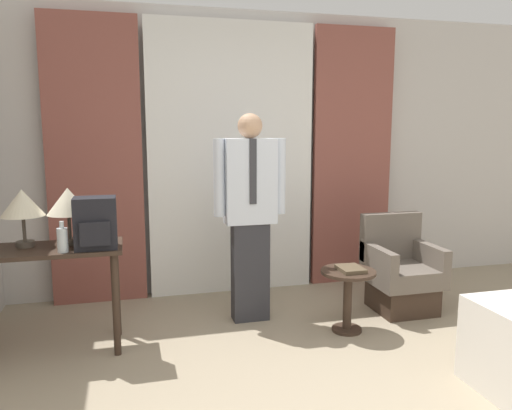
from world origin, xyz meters
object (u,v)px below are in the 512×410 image
object	(u,v)px
bottle_near_edge	(63,239)
person	(250,210)
side_table	(348,290)
desk	(48,268)
table_lamp_left	(22,204)
table_lamp_right	(68,203)
backpack	(95,223)
book	(351,269)
armchair	(400,275)

from	to	relation	value
bottle_near_edge	person	bearing A→B (deg)	15.84
side_table	person	bearing A→B (deg)	147.28
desk	table_lamp_left	xyz separation A→B (m)	(-0.15, 0.07, 0.45)
person	side_table	xyz separation A→B (m)	(0.68, -0.44, -0.60)
table_lamp_left	bottle_near_edge	bearing A→B (deg)	-40.11
table_lamp_right	person	distance (m)	1.40
backpack	table_lamp_left	bearing A→B (deg)	159.73
desk	table_lamp_right	xyz separation A→B (m)	(0.15, 0.07, 0.45)
person	desk	bearing A→B (deg)	-171.38
bottle_near_edge	book	xyz separation A→B (m)	(2.10, -0.06, -0.35)
table_lamp_left	side_table	size ratio (longest dim) A/B	0.82
armchair	bottle_near_edge	bearing A→B (deg)	-174.08
backpack	side_table	xyz separation A→B (m)	(1.87, -0.09, -0.61)
table_lamp_left	armchair	xyz separation A→B (m)	(3.02, 0.05, -0.76)
table_lamp_right	book	size ratio (longest dim) A/B	1.82
table_lamp_right	bottle_near_edge	xyz separation A→B (m)	(-0.02, -0.23, -0.22)
table_lamp_right	backpack	size ratio (longest dim) A/B	1.14
table_lamp_left	bottle_near_edge	world-z (taller)	table_lamp_left
armchair	book	world-z (taller)	armchair
table_lamp_right	book	distance (m)	2.17
desk	backpack	size ratio (longest dim) A/B	2.84
desk	bottle_near_edge	world-z (taller)	bottle_near_edge
table_lamp_left	person	size ratio (longest dim) A/B	0.24
table_lamp_right	person	size ratio (longest dim) A/B	0.24
desk	side_table	bearing A→B (deg)	-5.34
bottle_near_edge	person	world-z (taller)	person
desk	side_table	size ratio (longest dim) A/B	2.06
table_lamp_left	armchair	size ratio (longest dim) A/B	0.49
desk	person	world-z (taller)	person
backpack	side_table	size ratio (longest dim) A/B	0.72
person	side_table	distance (m)	1.01
desk	table_lamp_left	world-z (taller)	table_lamp_left
bottle_near_edge	backpack	size ratio (longest dim) A/B	0.59
bottle_near_edge	book	size ratio (longest dim) A/B	0.95
desk	bottle_near_edge	distance (m)	0.31
table_lamp_left	person	xyz separation A→B (m)	(1.68, 0.16, -0.14)
armchair	desk	bearing A→B (deg)	-177.64
desk	backpack	world-z (taller)	backpack
backpack	armchair	size ratio (longest dim) A/B	0.43
armchair	book	xyz separation A→B (m)	(-0.65, -0.34, 0.20)
person	bottle_near_edge	bearing A→B (deg)	-164.16
table_lamp_right	side_table	distance (m)	2.21
bottle_near_edge	side_table	bearing A→B (deg)	-1.11
armchair	backpack	bearing A→B (deg)	-174.76
table_lamp_left	book	distance (m)	2.46
table_lamp_right	table_lamp_left	bearing A→B (deg)	180.00
desk	side_table	world-z (taller)	desk
armchair	book	distance (m)	0.76
armchair	side_table	bearing A→B (deg)	-153.70
backpack	armchair	distance (m)	2.62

